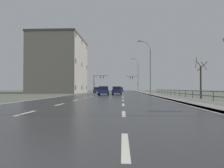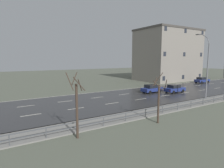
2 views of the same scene
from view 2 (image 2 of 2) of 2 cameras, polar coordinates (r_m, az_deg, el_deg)
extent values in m
cube|color=#5B6051|center=(45.67, 25.49, -1.09)|extent=(160.00, 160.00, 0.12)
cube|color=beige|center=(27.87, -24.92, -6.18)|extent=(0.16, 2.20, 0.01)
cube|color=beige|center=(28.90, -14.19, -5.20)|extent=(0.16, 2.20, 0.01)
cube|color=beige|center=(30.85, -4.54, -4.16)|extent=(0.16, 2.20, 0.01)
cube|color=beige|center=(33.56, 3.74, -3.17)|extent=(0.16, 2.20, 0.01)
cube|color=beige|center=(36.87, 10.64, -2.29)|extent=(0.16, 2.20, 0.01)
cube|color=beige|center=(40.63, 16.34, -1.54)|extent=(0.16, 2.20, 0.01)
cube|color=beige|center=(44.73, 21.02, -0.91)|extent=(0.16, 2.20, 0.01)
cube|color=beige|center=(49.08, 24.90, -0.38)|extent=(0.16, 2.20, 0.01)
cube|color=beige|center=(53.62, 28.13, 0.06)|extent=(0.16, 2.20, 0.01)
cube|color=beige|center=(58.31, 30.85, 0.43)|extent=(0.16, 2.20, 0.01)
cube|color=beige|center=(23.38, -23.62, -8.73)|extent=(0.16, 2.20, 0.01)
cube|color=beige|center=(24.59, -10.96, -7.39)|extent=(0.16, 2.20, 0.01)
cube|color=beige|center=(26.86, -0.04, -5.95)|extent=(0.16, 2.20, 0.01)
cube|color=beige|center=(29.94, 8.87, -4.60)|extent=(0.16, 2.20, 0.01)
cube|color=beige|center=(33.61, 15.95, -3.44)|extent=(0.16, 2.20, 0.01)
cube|color=beige|center=(37.69, 21.56, -2.49)|extent=(0.16, 2.20, 0.01)
cube|color=beige|center=(42.08, 26.03, -1.71)|extent=(0.16, 2.20, 0.01)
cube|color=beige|center=(46.68, 29.64, -1.07)|extent=(0.16, 2.20, 0.01)
cube|color=beige|center=(59.35, 26.38, 0.84)|extent=(0.16, 120.00, 0.01)
cube|color=#515459|center=(21.43, 12.86, -7.16)|extent=(0.06, 38.89, 0.08)
cube|color=#515459|center=(21.54, 12.82, -8.19)|extent=(0.06, 38.89, 0.08)
cylinder|color=#515459|center=(15.95, -28.99, -14.99)|extent=(0.07, 0.07, 1.00)
cylinder|color=#515459|center=(16.20, -19.53, -14.09)|extent=(0.07, 0.07, 1.00)
cylinder|color=#515459|center=(16.85, -10.64, -12.90)|extent=(0.07, 0.07, 1.00)
cylinder|color=#515459|center=(17.85, -2.67, -11.56)|extent=(0.07, 0.07, 1.00)
cylinder|color=#515459|center=(19.15, 4.27, -10.20)|extent=(0.07, 0.07, 1.00)
cylinder|color=#515459|center=(20.70, 10.20, -8.92)|extent=(0.07, 0.07, 1.00)
cylinder|color=#515459|center=(22.44, 15.23, -7.75)|extent=(0.07, 0.07, 1.00)
cylinder|color=#515459|center=(24.34, 19.48, -6.71)|extent=(0.07, 0.07, 1.00)
cylinder|color=#515459|center=(26.35, 23.08, -5.79)|extent=(0.07, 0.07, 1.00)
cylinder|color=#515459|center=(28.46, 26.15, -4.99)|extent=(0.07, 0.07, 1.00)
cylinder|color=#515459|center=(30.64, 28.79, -4.29)|extent=(0.07, 0.07, 1.00)
cylinder|color=#515459|center=(32.88, 31.06, -3.68)|extent=(0.07, 0.07, 1.00)
cylinder|color=slate|center=(32.62, 27.22, 3.38)|extent=(0.20, 0.20, 8.76)
cylinder|color=slate|center=(32.78, 27.45, 11.80)|extent=(0.49, 0.11, 0.89)
cylinder|color=slate|center=(33.15, 26.66, 12.99)|extent=(0.83, 0.11, 0.63)
cylinder|color=slate|center=(33.65, 25.45, 13.57)|extent=(0.94, 0.11, 0.27)
cube|color=#333335|center=(33.91, 24.79, 13.61)|extent=(0.56, 0.24, 0.12)
cylinder|color=#38383A|center=(70.17, 31.18, 3.92)|extent=(0.18, 0.18, 6.01)
cube|color=navy|center=(35.81, 12.09, -1.61)|extent=(1.94, 4.17, 0.64)
cube|color=black|center=(35.54, 11.83, -0.66)|extent=(1.65, 2.07, 0.60)
cube|color=slate|center=(36.22, 12.89, -0.57)|extent=(1.41, 0.14, 0.51)
cylinder|color=black|center=(36.24, 14.39, -2.08)|extent=(0.25, 0.67, 0.66)
cylinder|color=black|center=(37.33, 12.55, -1.74)|extent=(0.25, 0.67, 0.66)
cylinder|color=black|center=(34.42, 11.56, -2.52)|extent=(0.25, 0.67, 0.66)
cylinder|color=black|center=(35.55, 9.71, -2.14)|extent=(0.25, 0.67, 0.66)
cube|color=red|center=(34.88, 8.98, -1.78)|extent=(0.16, 0.05, 0.14)
cube|color=red|center=(33.94, 10.49, -2.08)|extent=(0.16, 0.05, 0.14)
cube|color=navy|center=(37.00, 18.70, -1.55)|extent=(1.81, 4.12, 0.64)
cube|color=black|center=(36.72, 18.49, -0.63)|extent=(1.58, 2.02, 0.60)
cube|color=slate|center=(37.44, 19.44, -0.55)|extent=(1.40, 0.10, 0.51)
cylinder|color=black|center=(37.51, 20.88, -2.03)|extent=(0.23, 0.66, 0.66)
cylinder|color=black|center=(38.53, 19.01, -1.69)|extent=(0.23, 0.66, 0.66)
cylinder|color=black|center=(35.58, 18.32, -2.42)|extent=(0.23, 0.66, 0.66)
cylinder|color=black|center=(36.65, 16.42, -2.05)|extent=(0.23, 0.66, 0.66)
cube|color=red|center=(35.95, 15.78, -1.70)|extent=(0.16, 0.04, 0.14)
cube|color=red|center=(35.06, 17.34, -1.99)|extent=(0.16, 0.04, 0.14)
cube|color=navy|center=(54.37, 25.90, 0.96)|extent=(1.96, 4.18, 0.64)
cube|color=black|center=(54.10, 25.78, 1.60)|extent=(1.66, 2.08, 0.60)
cube|color=slate|center=(54.88, 26.36, 1.62)|extent=(1.41, 0.15, 0.51)
cylinder|color=black|center=(54.98, 27.34, 0.60)|extent=(0.25, 0.67, 0.66)
cylinder|color=black|center=(55.90, 25.97, 0.79)|extent=(0.25, 0.67, 0.66)
cylinder|color=black|center=(52.91, 25.78, 0.45)|extent=(0.25, 0.67, 0.66)
cylinder|color=black|center=(53.86, 24.39, 0.65)|extent=(0.25, 0.67, 0.66)
cube|color=red|center=(53.14, 24.04, 0.93)|extent=(0.16, 0.05, 0.14)
cube|color=red|center=(52.35, 25.18, 0.77)|extent=(0.16, 0.05, 0.14)
cube|color=gray|center=(57.95, 16.63, 8.22)|extent=(11.77, 17.26, 14.26)
cube|color=#4C4742|center=(58.51, 16.92, 15.46)|extent=(12.00, 17.61, 0.50)
cube|color=#282D38|center=(48.74, 15.61, 1.64)|extent=(0.04, 0.90, 1.10)
cube|color=#282D38|center=(54.38, 20.99, 2.02)|extent=(0.04, 0.90, 1.10)
cube|color=#282D38|center=(60.40, 25.34, 2.32)|extent=(0.04, 0.90, 1.10)
cube|color=#282D38|center=(48.49, 15.88, 8.86)|extent=(0.04, 0.90, 1.10)
cube|color=#282D38|center=(54.16, 21.31, 8.49)|extent=(0.04, 0.90, 1.10)
cube|color=#282D38|center=(60.20, 25.68, 8.14)|extent=(0.04, 0.90, 1.10)
cube|color=#282D38|center=(49.02, 16.16, 16.04)|extent=(0.04, 0.90, 1.10)
cube|color=#282D38|center=(54.63, 21.64, 14.92)|extent=(0.04, 0.90, 1.10)
cube|color=#282D38|center=(60.63, 26.03, 13.93)|extent=(0.04, 0.90, 1.10)
cylinder|color=#423328|center=(15.23, -10.72, -8.30)|extent=(0.20, 0.20, 4.46)
cylinder|color=#423328|center=(14.34, -10.06, 0.03)|extent=(0.17, 1.01, 1.18)
cylinder|color=#423328|center=(14.48, -12.92, 0.85)|extent=(1.17, 0.24, 1.30)
cylinder|color=#423328|center=(14.66, -9.82, -0.31)|extent=(0.50, 0.51, 1.04)
cylinder|color=#423328|center=(14.95, -11.52, 1.51)|extent=(0.17, 0.59, 1.10)
cylinder|color=#423328|center=(19.07, 14.07, -5.99)|extent=(0.20, 0.20, 3.89)
cylinder|color=#423328|center=(18.82, 16.20, -0.17)|extent=(1.01, 0.89, 1.16)
cylinder|color=#423328|center=(19.14, 13.87, 1.38)|extent=(0.52, 0.98, 1.43)
cylinder|color=#423328|center=(18.26, 13.83, -0.39)|extent=(0.87, 0.55, 0.92)
cylinder|color=#423328|center=(18.74, 13.23, 0.67)|extent=(0.43, 0.66, 0.89)
camera|label=1|loc=(26.17, -59.27, -7.57)|focal=33.78mm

